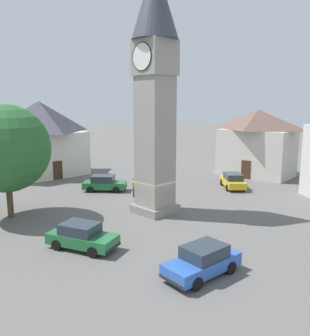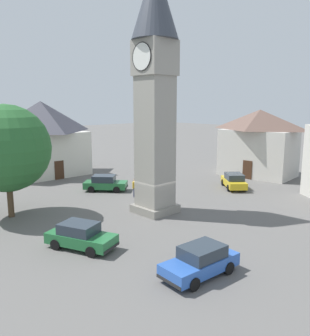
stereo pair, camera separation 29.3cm
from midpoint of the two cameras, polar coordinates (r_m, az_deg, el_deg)
The scene contains 10 objects.
ground_plane at distance 27.34m, azimuth 0.31°, elevation -7.26°, with size 200.00×200.00×0.00m, color #605E5B.
clock_tower at distance 26.15m, azimuth 0.33°, elevation 15.84°, with size 3.44×3.44×18.48m.
car_blue_kerb at distance 20.98m, azimuth -11.77°, elevation -10.90°, with size 4.46×3.13×1.53m.
car_silver_kerb at distance 33.97m, azimuth -7.98°, elevation -2.49°, with size 4.19×4.02×1.53m.
car_red_corner at distance 17.70m, azimuth 8.00°, elevation -14.95°, with size 2.05×4.24×1.53m.
car_white_side at distance 35.56m, azimuth 13.10°, elevation -2.08°, with size 4.20×4.01×1.53m.
pedestrian at distance 31.53m, azimuth -3.12°, elevation -2.96°, with size 0.28×0.55×1.69m.
tree at distance 27.26m, azimuth -23.05°, elevation 3.00°, with size 6.38×6.38×8.38m.
building_shop_left at distance 42.21m, azimuth 16.90°, elevation 4.07°, with size 8.89×6.22×7.72m.
building_terrace_right at distance 43.28m, azimuth -17.92°, elevation 4.84°, with size 8.62×9.28×8.69m.
Camera 2 is at (18.85, -17.96, 8.34)m, focal length 36.94 mm.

